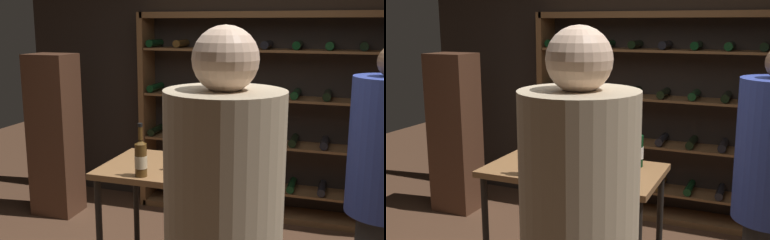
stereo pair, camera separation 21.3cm
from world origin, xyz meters
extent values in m
cube|color=black|center=(0.00, 2.18, 1.43)|extent=(5.16, 0.10, 2.86)
cube|color=brown|center=(-1.09, 1.97, 1.02)|extent=(0.06, 0.32, 2.04)
cube|color=brown|center=(0.32, 1.97, 2.01)|extent=(2.82, 0.32, 0.06)
cube|color=brown|center=(0.32, 1.97, 0.03)|extent=(2.82, 0.32, 0.06)
cube|color=brown|center=(0.32, 1.97, 0.30)|extent=(2.74, 0.32, 0.02)
cylinder|color=#4C3314|center=(-0.99, 1.97, 0.35)|extent=(0.08, 0.30, 0.08)
cylinder|color=black|center=(-0.70, 1.97, 0.35)|extent=(0.08, 0.30, 0.08)
cylinder|color=black|center=(-0.41, 1.97, 0.35)|extent=(0.08, 0.30, 0.08)
cylinder|color=black|center=(-0.12, 1.97, 0.35)|extent=(0.08, 0.30, 0.08)
cylinder|color=#4C3314|center=(0.17, 1.97, 0.35)|extent=(0.08, 0.30, 0.08)
cylinder|color=black|center=(0.46, 1.97, 0.35)|extent=(0.08, 0.30, 0.08)
cylinder|color=black|center=(0.75, 1.97, 0.35)|extent=(0.08, 0.30, 0.08)
cylinder|color=black|center=(1.04, 1.97, 0.35)|extent=(0.08, 0.30, 0.08)
cube|color=brown|center=(0.32, 1.97, 0.76)|extent=(2.74, 0.32, 0.02)
cylinder|color=black|center=(-0.99, 1.97, 0.81)|extent=(0.08, 0.30, 0.08)
cylinder|color=black|center=(-0.70, 1.97, 0.81)|extent=(0.08, 0.30, 0.08)
cylinder|color=#4C3314|center=(-0.41, 1.97, 0.81)|extent=(0.08, 0.30, 0.08)
cylinder|color=black|center=(-0.12, 1.97, 0.81)|extent=(0.08, 0.30, 0.08)
cylinder|color=black|center=(0.17, 1.97, 0.81)|extent=(0.08, 0.30, 0.08)
cylinder|color=black|center=(0.46, 1.97, 0.81)|extent=(0.08, 0.30, 0.08)
cylinder|color=black|center=(0.75, 1.97, 0.81)|extent=(0.08, 0.30, 0.08)
cylinder|color=black|center=(1.04, 1.97, 0.81)|extent=(0.08, 0.30, 0.08)
cube|color=brown|center=(0.32, 1.97, 1.22)|extent=(2.74, 0.32, 0.02)
cylinder|color=black|center=(-0.99, 1.97, 1.27)|extent=(0.08, 0.30, 0.08)
cylinder|color=black|center=(-0.70, 1.97, 1.27)|extent=(0.08, 0.30, 0.08)
cylinder|color=black|center=(-0.12, 1.97, 1.27)|extent=(0.08, 0.30, 0.08)
cylinder|color=black|center=(0.17, 1.97, 1.27)|extent=(0.08, 0.30, 0.08)
cylinder|color=black|center=(0.46, 1.97, 1.27)|extent=(0.08, 0.30, 0.08)
cylinder|color=black|center=(0.75, 1.97, 1.27)|extent=(0.08, 0.30, 0.08)
cylinder|color=black|center=(1.04, 1.97, 1.27)|extent=(0.08, 0.30, 0.08)
cube|color=brown|center=(0.32, 1.97, 1.68)|extent=(2.74, 0.32, 0.02)
cylinder|color=black|center=(-0.99, 1.97, 1.73)|extent=(0.08, 0.30, 0.08)
cylinder|color=#4C3314|center=(-0.70, 1.97, 1.73)|extent=(0.08, 0.30, 0.08)
cylinder|color=black|center=(-0.41, 1.97, 1.73)|extent=(0.08, 0.30, 0.08)
cylinder|color=black|center=(-0.12, 1.97, 1.73)|extent=(0.08, 0.30, 0.08)
cylinder|color=black|center=(0.17, 1.97, 1.73)|extent=(0.08, 0.30, 0.08)
cylinder|color=black|center=(0.46, 1.97, 1.73)|extent=(0.08, 0.30, 0.08)
cylinder|color=black|center=(0.75, 1.97, 1.73)|extent=(0.08, 0.30, 0.08)
cylinder|color=black|center=(1.04, 1.97, 1.73)|extent=(0.08, 0.30, 0.08)
cube|color=brown|center=(-0.04, 0.25, 0.98)|extent=(1.15, 0.66, 0.04)
cylinder|color=black|center=(-0.56, 0.53, 0.48)|extent=(0.04, 0.04, 0.96)
cylinder|color=black|center=(0.49, 0.53, 0.48)|extent=(0.04, 0.04, 0.96)
cylinder|color=tan|center=(0.55, -1.07, 1.27)|extent=(0.41, 0.41, 0.89)
sphere|color=beige|center=(0.55, -1.07, 1.82)|extent=(0.22, 0.22, 0.22)
cube|color=#4C2D1E|center=(-1.86, 1.38, 0.82)|extent=(0.44, 0.36, 1.64)
cylinder|color=black|center=(-0.02, 0.18, 1.12)|extent=(0.08, 0.08, 0.26)
cone|color=black|center=(-0.02, 0.18, 1.26)|extent=(0.08, 0.08, 0.03)
cylinder|color=black|center=(-0.02, 0.18, 1.31)|extent=(0.03, 0.03, 0.07)
cylinder|color=maroon|center=(-0.02, 0.18, 1.36)|extent=(0.03, 0.03, 0.02)
cylinder|color=silver|center=(-0.02, 0.18, 1.11)|extent=(0.08, 0.08, 0.10)
cylinder|color=black|center=(0.34, 0.44, 1.10)|extent=(0.07, 0.07, 0.21)
cone|color=black|center=(0.34, 0.44, 1.22)|extent=(0.07, 0.07, 0.03)
cylinder|color=black|center=(0.34, 0.44, 1.27)|extent=(0.03, 0.03, 0.08)
cylinder|color=maroon|center=(0.34, 0.44, 1.32)|extent=(0.03, 0.03, 0.02)
cylinder|color=silver|center=(0.34, 0.44, 1.09)|extent=(0.08, 0.08, 0.08)
cylinder|color=#4C3314|center=(-0.26, -0.01, 1.10)|extent=(0.08, 0.08, 0.21)
cone|color=#4C3314|center=(-0.26, -0.01, 1.22)|extent=(0.08, 0.08, 0.03)
cylinder|color=#4C3314|center=(-0.26, -0.01, 1.27)|extent=(0.03, 0.03, 0.08)
cylinder|color=black|center=(-0.26, -0.01, 1.32)|extent=(0.03, 0.03, 0.02)
cylinder|color=#C6B28C|center=(-0.26, -0.01, 1.09)|extent=(0.08, 0.08, 0.08)
cylinder|color=silver|center=(0.18, 0.44, 1.00)|extent=(0.07, 0.07, 0.00)
cylinder|color=silver|center=(0.18, 0.44, 1.04)|extent=(0.01, 0.01, 0.08)
cone|color=silver|center=(0.18, 0.44, 1.12)|extent=(0.09, 0.09, 0.06)
cylinder|color=#590A14|center=(0.18, 0.44, 1.10)|extent=(0.05, 0.05, 0.02)
camera|label=1|loc=(0.93, -2.55, 1.93)|focal=43.82mm
camera|label=2|loc=(1.13, -2.48, 1.93)|focal=43.82mm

